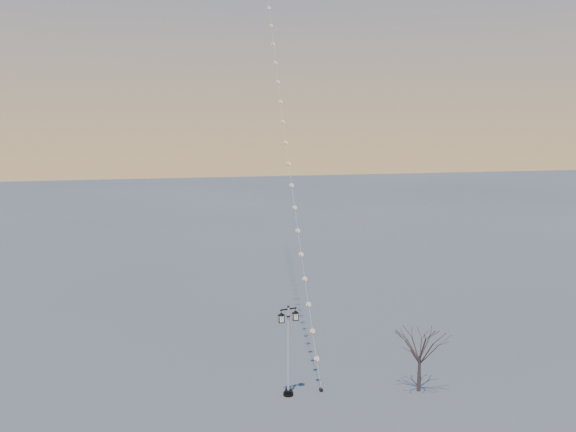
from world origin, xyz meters
name	(u,v)px	position (x,y,z in m)	size (l,w,h in m)	color
ground	(292,412)	(0.00, 0.00, 0.00)	(300.00, 300.00, 0.00)	#585959
street_lamp	(288,346)	(0.28, 2.02, 2.92)	(1.32, 0.65, 5.27)	black
bare_tree	(420,346)	(7.73, 0.78, 2.67)	(2.32, 2.32, 3.85)	#47352F
kite_train	(278,60)	(3.29, 17.47, 20.25)	(2.72, 31.43, 40.69)	black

